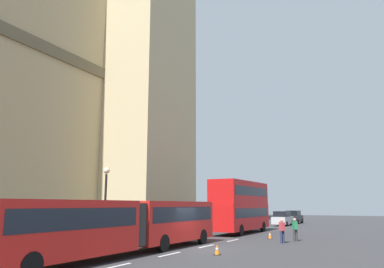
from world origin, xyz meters
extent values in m
plane|color=#333335|center=(0.00, 0.00, 0.00)|extent=(160.00, 160.00, 0.00)
cube|color=silver|center=(-7.74, 0.00, 0.01)|extent=(2.20, 0.16, 0.01)
cube|color=silver|center=(-3.14, 0.00, 0.01)|extent=(2.20, 0.16, 0.01)
cube|color=silver|center=(1.46, 0.00, 0.01)|extent=(2.20, 0.16, 0.01)
cube|color=silver|center=(6.06, 0.00, 0.01)|extent=(2.20, 0.16, 0.01)
cube|color=#C6B284|center=(14.83, 16.00, 25.68)|extent=(10.77, 10.77, 51.36)
cube|color=red|center=(-0.05, 2.00, 1.65)|extent=(8.11, 2.50, 2.50)
cube|color=#1E232D|center=(-0.05, 2.00, 2.10)|extent=(7.46, 2.54, 0.90)
cube|color=red|center=(-9.06, 2.00, 1.65)|extent=(8.11, 2.50, 2.50)
cube|color=#1E232D|center=(-9.06, 2.00, 2.10)|extent=(7.46, 2.54, 0.90)
cylinder|color=#2D2D2D|center=(-4.56, 2.00, 1.65)|extent=(2.38, 2.38, 2.25)
cylinder|color=black|center=(2.55, 0.88, 0.50)|extent=(1.00, 0.30, 1.00)
cylinder|color=black|center=(-2.48, 0.88, 0.50)|extent=(1.00, 0.30, 1.00)
cylinder|color=black|center=(-11.50, 0.88, 0.50)|extent=(1.00, 0.30, 1.00)
cube|color=red|center=(13.11, 2.00, 1.60)|extent=(9.89, 2.50, 2.40)
cube|color=#1E232D|center=(13.11, 2.00, 1.95)|extent=(8.90, 2.54, 0.84)
cube|color=red|center=(13.11, 2.00, 3.85)|extent=(9.69, 2.50, 2.10)
cube|color=#1E232D|center=(13.11, 2.00, 3.95)|extent=(8.90, 2.54, 0.84)
cylinder|color=black|center=(16.28, 0.88, 0.50)|extent=(1.00, 0.30, 1.00)
cylinder|color=black|center=(9.95, 0.88, 0.50)|extent=(1.00, 0.30, 1.00)
cube|color=#B7B7BC|center=(27.99, 1.90, 0.70)|extent=(4.40, 1.80, 0.90)
cube|color=black|center=(27.79, 1.90, 1.50)|extent=(2.46, 1.66, 0.70)
cylinder|color=black|center=(29.40, 1.09, 0.32)|extent=(0.64, 0.30, 0.64)
cylinder|color=black|center=(26.58, 1.09, 0.32)|extent=(0.64, 0.30, 0.64)
cube|color=black|center=(34.47, 1.94, 0.70)|extent=(4.40, 1.80, 0.90)
cube|color=black|center=(34.27, 1.94, 1.50)|extent=(2.46, 1.66, 0.70)
cylinder|color=black|center=(35.88, 1.13, 0.32)|extent=(0.64, 0.30, 0.64)
cylinder|color=black|center=(33.06, 1.13, 0.32)|extent=(0.64, 0.30, 0.64)
cube|color=black|center=(-2.08, -2.37, 0.01)|extent=(0.36, 0.36, 0.03)
cone|color=orange|center=(-2.08, -2.37, 0.31)|extent=(0.28, 0.28, 0.55)
cylinder|color=white|center=(-2.08, -2.37, 0.33)|extent=(0.17, 0.17, 0.08)
cube|color=black|center=(8.69, -2.12, 0.01)|extent=(0.36, 0.36, 0.03)
cone|color=orange|center=(8.69, -2.12, 0.31)|extent=(0.28, 0.28, 0.55)
cylinder|color=white|center=(8.69, -2.12, 0.33)|extent=(0.17, 0.17, 0.08)
cylinder|color=black|center=(-1.19, 6.50, 0.15)|extent=(0.32, 0.32, 0.30)
cylinder|color=black|center=(-1.19, 6.50, 2.40)|extent=(0.16, 0.16, 4.80)
sphere|color=beige|center=(-1.19, 6.50, 5.05)|extent=(0.44, 0.44, 0.44)
cylinder|color=#262D4C|center=(5.85, -3.96, 0.43)|extent=(0.16, 0.16, 0.86)
cylinder|color=#262D4C|center=(5.68, -3.84, 0.43)|extent=(0.16, 0.16, 0.86)
cube|color=#BF383F|center=(5.76, -3.90, 1.16)|extent=(0.43, 0.46, 0.60)
sphere|color=tan|center=(5.76, -3.90, 1.58)|extent=(0.22, 0.22, 0.22)
cylinder|color=#333333|center=(7.62, -4.30, 0.43)|extent=(0.16, 0.16, 0.86)
cylinder|color=#333333|center=(7.75, -4.45, 0.43)|extent=(0.16, 0.16, 0.86)
cube|color=#267F4C|center=(7.69, -4.38, 1.16)|extent=(0.46, 0.45, 0.60)
sphere|color=tan|center=(7.69, -4.38, 1.58)|extent=(0.22, 0.22, 0.22)
camera|label=1|loc=(-21.15, -11.08, 2.69)|focal=34.47mm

